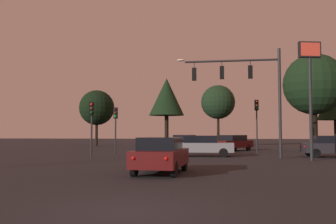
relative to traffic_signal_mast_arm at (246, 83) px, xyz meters
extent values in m
plane|color=black|center=(-4.18, 6.24, -5.17)|extent=(168.00, 168.00, 0.00)
cylinder|color=#232326|center=(2.21, -0.09, -1.42)|extent=(0.20, 0.20, 7.51)
cylinder|color=#232326|center=(-1.03, 0.03, 1.57)|extent=(6.48, 0.37, 0.14)
ellipsoid|color=#F4EACC|center=(-4.56, 0.15, 1.72)|extent=(0.56, 0.28, 0.16)
cylinder|color=#232326|center=(0.27, -0.02, 1.38)|extent=(0.05, 0.05, 0.37)
cube|color=black|center=(0.27, -0.02, 0.75)|extent=(0.31, 0.25, 0.90)
sphere|color=red|center=(0.27, 0.12, 1.03)|extent=(0.18, 0.18, 0.18)
sphere|color=#56380C|center=(0.27, 0.12, 0.75)|extent=(0.18, 0.18, 0.18)
sphere|color=#0C4219|center=(0.27, 0.12, 0.47)|extent=(0.18, 0.18, 0.18)
cylinder|color=#232326|center=(-1.68, 0.05, 1.39)|extent=(0.05, 0.05, 0.36)
cube|color=black|center=(-1.68, 0.05, 0.75)|extent=(0.31, 0.25, 0.90)
sphere|color=red|center=(-1.67, 0.19, 1.03)|extent=(0.18, 0.18, 0.18)
sphere|color=#56380C|center=(-1.67, 0.19, 0.75)|extent=(0.18, 0.18, 0.18)
sphere|color=#0C4219|center=(-1.67, 0.19, 0.47)|extent=(0.18, 0.18, 0.18)
cylinder|color=#232326|center=(-3.62, 0.12, 1.35)|extent=(0.05, 0.05, 0.43)
cube|color=black|center=(-3.62, 0.12, 0.69)|extent=(0.31, 0.25, 0.90)
sphere|color=red|center=(-3.61, 0.26, 0.97)|extent=(0.18, 0.18, 0.18)
sphere|color=#56380C|center=(-3.61, 0.26, 0.69)|extent=(0.18, 0.18, 0.18)
sphere|color=#0C4219|center=(-3.61, 0.26, 0.41)|extent=(0.18, 0.18, 0.18)
cylinder|color=#232326|center=(-10.15, 3.36, -3.74)|extent=(0.12, 0.12, 2.88)
cube|color=black|center=(-10.15, 3.36, -1.85)|extent=(0.31, 0.25, 0.90)
sphere|color=#4C0A0A|center=(-10.16, 3.22, -1.57)|extent=(0.18, 0.18, 0.18)
sphere|color=#56380C|center=(-10.16, 3.22, -1.85)|extent=(0.18, 0.18, 0.18)
sphere|color=#1EE04C|center=(-10.16, 3.22, -2.13)|extent=(0.18, 0.18, 0.18)
cylinder|color=#232326|center=(-10.40, -1.89, -3.73)|extent=(0.12, 0.12, 2.89)
cube|color=black|center=(-10.40, -1.89, -1.83)|extent=(0.33, 0.28, 0.90)
sphere|color=red|center=(-10.39, -2.03, -1.55)|extent=(0.18, 0.18, 0.18)
sphere|color=#56380C|center=(-10.39, -2.03, -1.83)|extent=(0.18, 0.18, 0.18)
sphere|color=#0C4219|center=(-10.39, -2.03, -2.11)|extent=(0.18, 0.18, 0.18)
cylinder|color=#232326|center=(1.36, 6.24, -3.36)|extent=(0.12, 0.12, 3.63)
cube|color=black|center=(1.36, 6.24, -1.09)|extent=(0.33, 0.28, 0.90)
sphere|color=red|center=(1.38, 6.10, -0.81)|extent=(0.18, 0.18, 0.18)
sphere|color=#56380C|center=(1.38, 6.10, -1.09)|extent=(0.18, 0.18, 0.18)
sphere|color=#0C4219|center=(1.38, 6.10, -1.37)|extent=(0.18, 0.18, 0.18)
cube|color=#4C0F0F|center=(-4.50, -10.51, -4.51)|extent=(2.08, 4.13, 0.68)
cube|color=black|center=(-4.51, -10.66, -3.91)|extent=(1.69, 2.27, 0.52)
cylinder|color=black|center=(-5.19, -9.13, -4.85)|extent=(0.25, 0.65, 0.64)
cylinder|color=black|center=(-3.61, -9.25, -4.85)|extent=(0.25, 0.65, 0.64)
cylinder|color=black|center=(-5.39, -11.77, -4.85)|extent=(0.25, 0.65, 0.64)
cylinder|color=black|center=(-3.81, -11.89, -4.85)|extent=(0.25, 0.65, 0.64)
sphere|color=red|center=(-5.27, -12.47, -4.41)|extent=(0.14, 0.14, 0.14)
sphere|color=red|center=(-4.03, -12.57, -4.41)|extent=(0.14, 0.14, 0.14)
cube|color=gray|center=(-3.06, 1.40, -4.51)|extent=(4.41, 1.71, 0.68)
cube|color=black|center=(-3.21, 1.40, -3.91)|extent=(2.38, 1.47, 0.52)
cylinder|color=black|center=(-1.60, 2.15, -4.85)|extent=(0.64, 0.20, 0.64)
cylinder|color=black|center=(-1.60, 0.64, -4.85)|extent=(0.64, 0.20, 0.64)
cylinder|color=black|center=(-4.51, 2.15, -4.85)|extent=(0.64, 0.20, 0.64)
cylinder|color=black|center=(-4.51, 0.65, -4.85)|extent=(0.64, 0.20, 0.64)
sphere|color=red|center=(-5.27, 2.00, -4.41)|extent=(0.14, 0.14, 0.14)
sphere|color=red|center=(-5.27, 0.80, -4.41)|extent=(0.14, 0.14, 0.14)
cube|color=#232328|center=(5.97, 1.50, -4.51)|extent=(3.97, 1.86, 0.68)
cube|color=black|center=(5.82, 1.49, -3.91)|extent=(2.16, 1.57, 0.52)
cylinder|color=black|center=(4.65, 2.26, -4.85)|extent=(0.64, 0.21, 0.64)
cylinder|color=black|center=(4.68, 0.68, -4.85)|extent=(0.64, 0.21, 0.64)
sphere|color=red|center=(3.98, 2.08, -4.41)|extent=(0.14, 0.14, 0.14)
sphere|color=red|center=(4.00, 0.83, -4.41)|extent=(0.14, 0.14, 0.14)
cube|color=#4C0F0F|center=(-0.49, 10.14, -4.51)|extent=(4.16, 4.67, 0.68)
cube|color=black|center=(-0.40, 10.25, -3.91)|extent=(2.70, 2.87, 0.52)
cylinder|color=black|center=(-0.78, 8.47, -4.85)|extent=(0.55, 0.63, 0.64)
cylinder|color=black|center=(-2.03, 9.43, -4.85)|extent=(0.55, 0.63, 0.64)
cylinder|color=black|center=(1.04, 10.84, -4.85)|extent=(0.55, 0.63, 0.64)
cylinder|color=black|center=(-0.21, 11.80, -4.85)|extent=(0.55, 0.63, 0.64)
sphere|color=red|center=(1.38, 11.56, -4.41)|extent=(0.14, 0.14, 0.14)
sphere|color=red|center=(0.40, 12.31, -4.41)|extent=(0.14, 0.14, 0.14)
cube|color=#0F1947|center=(-5.35, 12.92, -4.51)|extent=(3.30, 4.82, 0.68)
cube|color=black|center=(-5.30, 13.06, -3.91)|extent=(2.30, 2.81, 0.52)
cylinder|color=black|center=(-5.19, 11.26, -4.85)|extent=(0.42, 0.67, 0.64)
cylinder|color=black|center=(-6.62, 11.84, -4.85)|extent=(0.42, 0.67, 0.64)
cylinder|color=black|center=(-4.08, 14.01, -4.85)|extent=(0.42, 0.67, 0.64)
cylinder|color=black|center=(-5.52, 14.59, -4.85)|extent=(0.42, 0.67, 0.64)
sphere|color=red|center=(-3.94, 14.79, -4.41)|extent=(0.14, 0.14, 0.14)
sphere|color=red|center=(-5.08, 15.24, -4.41)|extent=(0.14, 0.14, 0.14)
cylinder|color=#232326|center=(3.70, -2.18, -1.97)|extent=(0.20, 0.20, 6.41)
cube|color=black|center=(3.70, -2.18, 1.73)|extent=(1.42, 0.53, 1.00)
cube|color=#EF4C38|center=(3.73, -2.31, 1.73)|extent=(1.21, 0.27, 0.84)
cylinder|color=black|center=(-17.82, 22.51, -3.43)|extent=(0.35, 0.35, 3.48)
sphere|color=black|center=(-17.82, 22.51, -0.05)|extent=(4.70, 4.70, 4.70)
cylinder|color=black|center=(-1.67, 22.62, -3.08)|extent=(0.32, 0.32, 4.19)
sphere|color=black|center=(-1.67, 22.62, 0.55)|extent=(4.39, 4.39, 4.39)
cylinder|color=black|center=(-7.87, 18.48, -3.25)|extent=(0.48, 0.48, 3.84)
cone|color=black|center=(-7.87, 18.48, 0.92)|extent=(4.21, 4.21, 4.50)
cylinder|color=black|center=(7.15, 10.20, -3.03)|extent=(0.46, 0.46, 4.29)
sphere|color=black|center=(7.15, 10.20, 1.13)|extent=(5.74, 5.74, 5.74)
cylinder|color=black|center=(10.45, 14.88, -3.63)|extent=(0.37, 0.37, 3.09)
cone|color=black|center=(10.45, 14.88, -0.29)|extent=(3.83, 3.83, 3.57)
camera|label=1|loc=(-2.30, -26.27, -3.49)|focal=40.19mm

